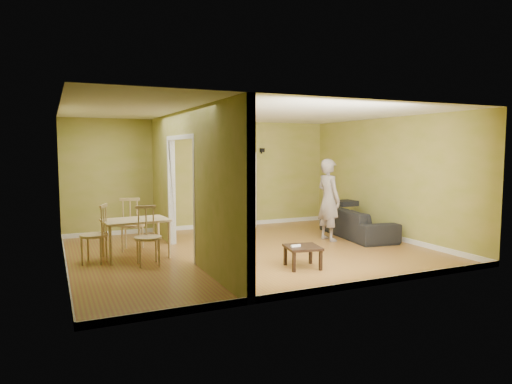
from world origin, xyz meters
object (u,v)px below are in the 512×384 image
at_px(dining_table, 136,224).
at_px(chair_near, 148,236).
at_px(coffee_table, 303,249).
at_px(chair_left, 94,234).
at_px(chair_far, 132,224).
at_px(bookshelf, 238,190).
at_px(sofa, 357,219).
at_px(person, 329,193).

distance_m(dining_table, chair_near, 0.63).
height_order(coffee_table, chair_left, chair_left).
xyz_separation_m(coffee_table, chair_left, (-3.06, 1.75, 0.20)).
bearing_deg(chair_far, chair_left, 63.08).
distance_m(chair_left, chair_near, 0.97).
height_order(bookshelf, chair_far, bookshelf).
distance_m(coffee_table, chair_left, 3.53).
height_order(sofa, person, person).
bearing_deg(dining_table, sofa, -0.43).
bearing_deg(bookshelf, person, -64.82).
xyz_separation_m(coffee_table, dining_table, (-2.35, 1.83, 0.31)).
bearing_deg(chair_near, sofa, 9.82).
bearing_deg(sofa, chair_left, 97.72).
distance_m(chair_left, chair_far, 1.04).
bearing_deg(chair_far, person, -171.30).
bearing_deg(chair_left, dining_table, 118.11).
bearing_deg(coffee_table, bookshelf, 82.53).
distance_m(sofa, coffee_table, 3.02).
bearing_deg(sofa, coffee_table, 133.78).
bearing_deg(sofa, bookshelf, 46.95).
bearing_deg(chair_far, dining_table, 105.34).
bearing_deg(bookshelf, sofa, -50.38).
bearing_deg(chair_left, coffee_table, 82.38).
xyz_separation_m(sofa, chair_left, (-5.48, -0.04, 0.09)).
bearing_deg(coffee_table, chair_far, 132.93).
height_order(chair_near, chair_far, chair_far).
distance_m(dining_table, chair_far, 0.66).
bearing_deg(person, chair_left, 84.85).
distance_m(coffee_table, dining_table, 2.99).
height_order(chair_left, chair_near, chair_left).
bearing_deg(person, chair_far, 74.42).
height_order(sofa, chair_near, chair_near).
xyz_separation_m(sofa, chair_near, (-4.68, -0.58, 0.09)).
bearing_deg(chair_near, coffee_table, -25.51).
bearing_deg(person, sofa, -90.95).
height_order(bookshelf, dining_table, bookshelf).
bearing_deg(bookshelf, dining_table, -142.06).
bearing_deg(chair_far, bookshelf, -131.26).
xyz_separation_m(sofa, person, (-0.79, -0.06, 0.61)).
distance_m(person, coffee_table, 2.49).
bearing_deg(chair_left, bookshelf, 145.08).
height_order(person, dining_table, person).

